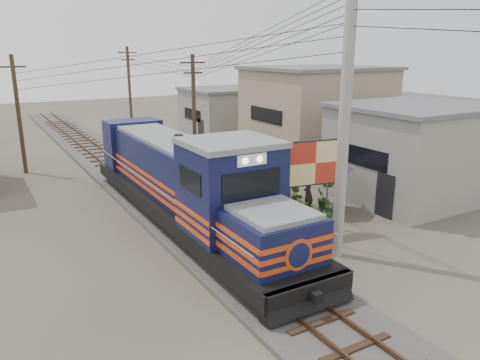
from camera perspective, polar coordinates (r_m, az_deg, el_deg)
ground at (r=16.22m, az=0.96°, el=-11.01°), size 120.00×120.00×0.00m
ballast at (r=24.70m, az=-11.06°, el=-1.58°), size 3.60×70.00×0.16m
track at (r=24.65m, az=-11.08°, el=-1.18°), size 1.15×70.00×0.12m
locomotive at (r=19.77m, az=-6.57°, el=-0.47°), size 3.12×16.99×4.21m
utility_pole_main at (r=16.36m, az=12.63°, el=7.28°), size 0.40×0.40×10.00m
wooden_pole_mid at (r=29.22m, az=-5.64°, el=8.52°), size 1.60×0.24×7.00m
wooden_pole_far at (r=42.37m, az=-13.31°, el=10.73°), size 1.60×0.24×7.50m
wooden_pole_left at (r=30.73m, az=-25.40°, el=7.44°), size 1.60×0.24×7.00m
power_lines at (r=22.16m, az=-11.12°, el=16.13°), size 9.65×19.00×3.30m
shophouse_front at (r=24.94m, az=20.51°, el=3.29°), size 7.35×6.30×4.70m
shophouse_mid at (r=31.82m, az=9.29°, el=7.94°), size 8.40×7.35×6.20m
shophouse_back at (r=39.40m, az=-1.78°, el=8.13°), size 6.30×6.30×4.20m
billboard at (r=18.69m, az=9.10°, el=1.80°), size 2.48×0.56×3.87m
market_umbrella at (r=21.55m, az=10.71°, el=2.11°), size 2.69×2.69×2.65m
vendor at (r=21.76m, az=8.31°, el=-1.54°), size 0.79×0.73×1.81m
plant_nursery at (r=21.62m, az=6.04°, el=-2.82°), size 3.56×3.28×1.09m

